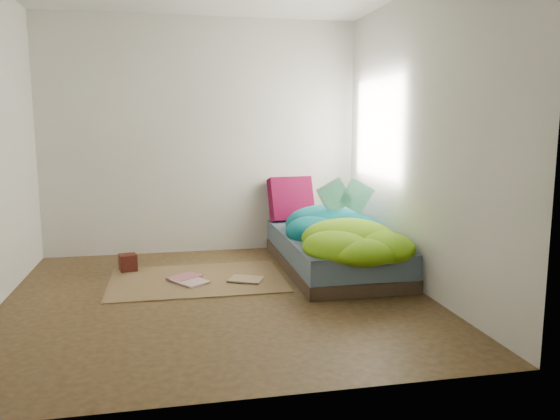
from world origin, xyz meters
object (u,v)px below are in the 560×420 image
at_px(open_book, 346,186).
at_px(floor_book_a, 179,284).
at_px(bed, 333,252).
at_px(floor_book_b, 177,276).
at_px(wooden_box, 128,262).
at_px(pillow_magenta, 291,199).

bearing_deg(open_book, floor_book_a, -156.96).
xyz_separation_m(bed, floor_book_b, (-1.55, -0.07, -0.14)).
xyz_separation_m(open_book, floor_book_a, (-1.69, -0.42, -0.80)).
xyz_separation_m(bed, wooden_box, (-2.02, 0.28, -0.08)).
bearing_deg(floor_book_b, wooden_box, -167.72).
bearing_deg(wooden_box, bed, -7.87).
distance_m(bed, floor_book_a, 1.58).
relative_size(pillow_magenta, floor_book_b, 1.74).
xyz_separation_m(open_book, wooden_box, (-2.17, 0.20, -0.73)).
relative_size(bed, floor_book_b, 6.99).
xyz_separation_m(pillow_magenta, floor_book_a, (-1.31, -1.25, -0.57)).
xyz_separation_m(pillow_magenta, open_book, (0.38, -0.83, 0.23)).
bearing_deg(pillow_magenta, floor_book_b, -151.16).
bearing_deg(open_book, bed, -143.96).
bearing_deg(pillow_magenta, bed, -83.03).
relative_size(wooden_box, floor_book_a, 0.50).
distance_m(open_book, floor_book_a, 1.91).
xyz_separation_m(open_book, floor_book_b, (-1.70, -0.14, -0.80)).
bearing_deg(pillow_magenta, floor_book_a, -143.70).
bearing_deg(wooden_box, floor_book_b, -36.29).
bearing_deg(floor_book_a, bed, -20.86).
bearing_deg(floor_book_a, wooden_box, 94.39).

